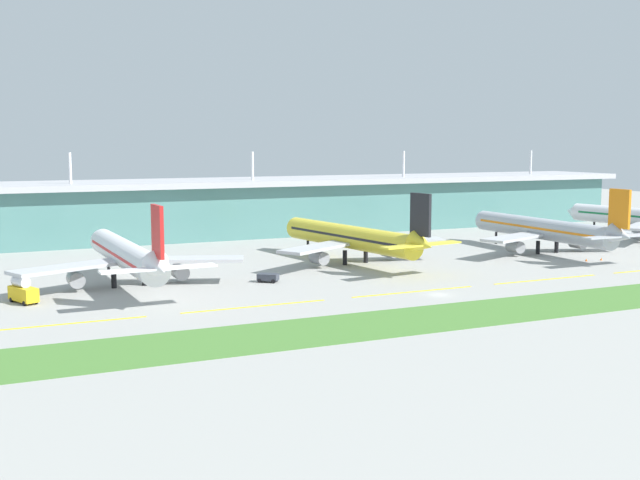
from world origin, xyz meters
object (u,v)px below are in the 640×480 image
at_px(airliner_far_middle, 544,229).
at_px(safety_cone_nose_front, 586,260).
at_px(fuel_truck, 23,291).
at_px(safety_cone_left_wingtip, 601,259).
at_px(airliner_near_middle, 127,255).
at_px(pushback_tug, 268,277).
at_px(airliner_center, 352,238).

relative_size(airliner_far_middle, safety_cone_nose_front, 89.33).
xyz_separation_m(airliner_far_middle, fuel_truck, (-134.73, -12.14, -4.18)).
relative_size(fuel_truck, safety_cone_left_wingtip, 10.92).
xyz_separation_m(fuel_truck, safety_cone_left_wingtip, (138.76, -5.05, -1.91)).
bearing_deg(airliner_near_middle, pushback_tug, -16.92).
height_order(fuel_truck, safety_cone_nose_front, fuel_truck).
height_order(airliner_near_middle, pushback_tug, airliner_near_middle).
bearing_deg(safety_cone_left_wingtip, airliner_far_middle, 103.20).
bearing_deg(pushback_tug, safety_cone_left_wingtip, -3.98).
relative_size(airliner_far_middle, fuel_truck, 8.18).
bearing_deg(pushback_tug, airliner_near_middle, 163.08).
bearing_deg(airliner_center, fuel_truck, -167.31).
relative_size(airliner_far_middle, safety_cone_left_wingtip, 89.33).
relative_size(airliner_near_middle, pushback_tug, 12.47).
bearing_deg(airliner_far_middle, safety_cone_nose_front, -91.98).
xyz_separation_m(airliner_center, safety_cone_nose_front, (55.61, -22.31, -6.10)).
distance_m(airliner_center, safety_cone_nose_front, 60.22).
xyz_separation_m(airliner_center, fuel_truck, (-78.54, -17.69, -4.18)).
relative_size(pushback_tug, fuel_truck, 0.64).
xyz_separation_m(safety_cone_left_wingtip, safety_cone_nose_front, (-4.61, 0.44, 0.00)).
bearing_deg(pushback_tug, airliner_center, 29.83).
bearing_deg(safety_cone_left_wingtip, airliner_near_middle, 172.81).
relative_size(airliner_center, pushback_tug, 12.43).
distance_m(pushback_tug, fuel_truck, 49.72).
distance_m(airliner_center, pushback_tug, 33.68).
distance_m(airliner_near_middle, safety_cone_nose_front, 113.80).
distance_m(airliner_near_middle, safety_cone_left_wingtip, 118.43).
bearing_deg(fuel_truck, airliner_far_middle, 5.15).
xyz_separation_m(airliner_near_middle, safety_cone_left_wingtip, (117.34, -14.80, -6.10)).
bearing_deg(airliner_near_middle, safety_cone_left_wingtip, -7.19).
height_order(airliner_center, airliner_far_middle, same).
distance_m(airliner_center, safety_cone_left_wingtip, 64.66).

